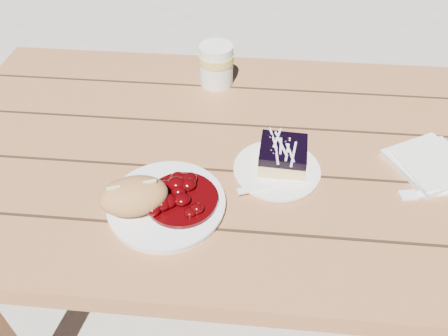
# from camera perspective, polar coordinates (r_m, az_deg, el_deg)

# --- Properties ---
(ground) EXTENTS (60.00, 60.00, 0.00)m
(ground) POSITION_cam_1_polar(r_m,az_deg,el_deg) (1.61, 12.42, -18.50)
(ground) COLOR #AEA89D
(ground) RESTS_ON ground
(picnic_table) EXTENTS (2.00, 1.55, 0.75)m
(picnic_table) POSITION_cam_1_polar(r_m,az_deg,el_deg) (1.14, 16.86, -4.41)
(picnic_table) COLOR brown
(picnic_table) RESTS_ON ground
(main_plate) EXTENTS (0.23, 0.23, 0.02)m
(main_plate) POSITION_cam_1_polar(r_m,az_deg,el_deg) (0.87, -7.48, -4.76)
(main_plate) COLOR white
(main_plate) RESTS_ON picnic_table
(goulash_stew) EXTENTS (0.14, 0.14, 0.04)m
(goulash_stew) POSITION_cam_1_polar(r_m,az_deg,el_deg) (0.84, -5.60, -3.36)
(goulash_stew) COLOR #420204
(goulash_stew) RESTS_ON main_plate
(bread_roll) EXTENTS (0.15, 0.12, 0.07)m
(bread_roll) POSITION_cam_1_polar(r_m,az_deg,el_deg) (0.84, -11.69, -3.58)
(bread_roll) COLOR #BA7F47
(bread_roll) RESTS_ON main_plate
(dessert_plate) EXTENTS (0.18, 0.18, 0.01)m
(dessert_plate) POSITION_cam_1_polar(r_m,az_deg,el_deg) (0.94, 6.90, -0.32)
(dessert_plate) COLOR white
(dessert_plate) RESTS_ON picnic_table
(blueberry_cake) EXTENTS (0.10, 0.10, 0.06)m
(blueberry_cake) POSITION_cam_1_polar(r_m,az_deg,el_deg) (0.93, 7.68, 1.70)
(blueberry_cake) COLOR #F1CF83
(blueberry_cake) RESTS_ON dessert_plate
(fork_dessert) EXTENTS (0.16, 0.08, 0.00)m
(fork_dessert) POSITION_cam_1_polar(r_m,az_deg,el_deg) (0.89, 5.64, -2.35)
(fork_dessert) COLOR white
(fork_dessert) RESTS_ON dessert_plate
(napkin_stack) EXTENTS (0.20, 0.20, 0.01)m
(napkin_stack) POSITION_cam_1_polar(r_m,az_deg,el_deg) (1.04, 25.29, 0.50)
(napkin_stack) COLOR white
(napkin_stack) RESTS_ON picnic_table
(fork_table) EXTENTS (0.16, 0.05, 0.00)m
(fork_table) POSITION_cam_1_polar(r_m,az_deg,el_deg) (1.00, 26.78, -2.88)
(fork_table) COLOR white
(fork_table) RESTS_ON picnic_table
(second_cup) EXTENTS (0.09, 0.09, 0.11)m
(second_cup) POSITION_cam_1_polar(r_m,az_deg,el_deg) (1.18, -1.00, 13.31)
(second_cup) COLOR white
(second_cup) RESTS_ON picnic_table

